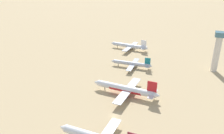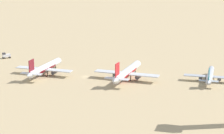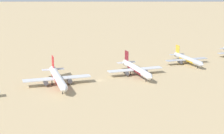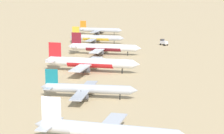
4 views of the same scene
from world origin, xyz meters
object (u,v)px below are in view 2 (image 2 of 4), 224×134
(parked_jet_2, at_px, (127,72))
(parked_jet_3, at_px, (45,68))
(parked_jet_1, at_px, (210,75))
(service_truck, at_px, (6,55))

(parked_jet_2, relative_size, parked_jet_3, 1.07)
(parked_jet_1, bearing_deg, parked_jet_3, 97.89)
(parked_jet_1, distance_m, parked_jet_3, 92.52)
(parked_jet_2, xyz_separation_m, service_truck, (27.52, 90.48, -2.23))
(parked_jet_1, xyz_separation_m, service_truck, (18.30, 134.39, -1.29))
(parked_jet_1, distance_m, service_truck, 135.63)
(parked_jet_3, bearing_deg, parked_jet_2, -85.83)
(parked_jet_1, height_order, parked_jet_2, parked_jet_2)
(parked_jet_2, bearing_deg, service_truck, 73.08)
(parked_jet_3, relative_size, service_truck, 7.71)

